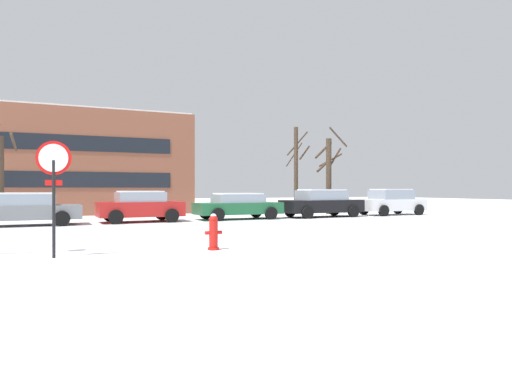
% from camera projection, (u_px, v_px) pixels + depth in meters
% --- Properties ---
extents(ground_plane, '(120.00, 120.00, 0.00)m').
position_uv_depth(ground_plane, '(109.00, 244.00, 12.63)').
color(ground_plane, white).
extents(road_surface, '(80.00, 8.31, 0.00)m').
position_uv_depth(road_surface, '(99.00, 234.00, 15.51)').
color(road_surface, silver).
rests_on(road_surface, ground).
extents(stop_sign, '(0.74, 0.20, 2.61)m').
position_uv_depth(stop_sign, '(54.00, 176.00, 10.01)').
color(stop_sign, black).
rests_on(stop_sign, ground).
extents(fire_hydrant, '(0.44, 0.30, 0.92)m').
position_uv_depth(fire_hydrant, '(213.00, 232.00, 11.40)').
color(fire_hydrant, red).
rests_on(fire_hydrant, ground).
extents(parked_car_gray, '(4.64, 2.17, 1.39)m').
position_uv_depth(parked_car_gray, '(22.00, 209.00, 18.87)').
color(parked_car_gray, slate).
rests_on(parked_car_gray, ground).
extents(parked_car_red, '(3.89, 2.23, 1.46)m').
position_uv_depth(parked_car_red, '(140.00, 206.00, 21.12)').
color(parked_car_red, red).
rests_on(parked_car_red, ground).
extents(parked_car_green, '(4.47, 2.09, 1.34)m').
position_uv_depth(parked_car_green, '(238.00, 206.00, 23.06)').
color(parked_car_green, '#1E6038').
rests_on(parked_car_green, ground).
extents(parked_car_black, '(4.60, 2.13, 1.53)m').
position_uv_depth(parked_car_black, '(322.00, 203.00, 24.92)').
color(parked_car_black, black).
rests_on(parked_car_black, ground).
extents(parked_car_white, '(4.18, 2.06, 1.55)m').
position_uv_depth(parked_car_white, '(391.00, 202.00, 26.96)').
color(parked_car_white, white).
rests_on(parked_car_white, ground).
extents(tree_far_right, '(1.63, 1.62, 4.99)m').
position_uv_depth(tree_far_right, '(0.00, 174.00, 21.85)').
color(tree_far_right, '#423326').
rests_on(tree_far_right, ground).
extents(tree_far_left, '(1.35, 1.61, 5.38)m').
position_uv_depth(tree_far_left, '(296.00, 168.00, 27.93)').
color(tree_far_left, '#423326').
rests_on(tree_far_left, ground).
extents(tree_far_mid, '(1.79, 2.08, 5.27)m').
position_uv_depth(tree_far_mid, '(329.00, 172.00, 28.05)').
color(tree_far_mid, '#423326').
rests_on(tree_far_mid, ground).
extents(building_far_left, '(15.86, 10.33, 6.36)m').
position_uv_depth(building_far_left, '(58.00, 165.00, 30.08)').
color(building_far_left, brown).
rests_on(building_far_left, ground).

